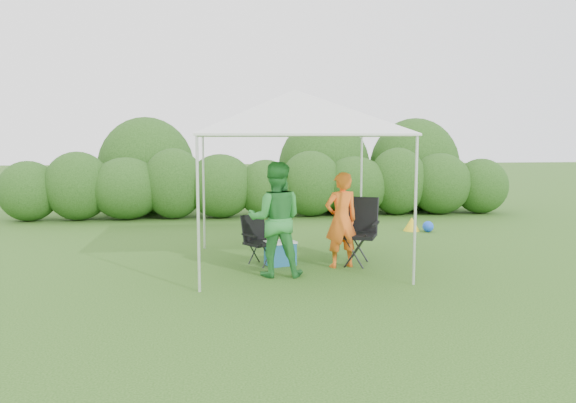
{
  "coord_description": "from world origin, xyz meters",
  "views": [
    {
      "loc": [
        -1.23,
        -8.48,
        2.08
      ],
      "look_at": [
        -0.12,
        0.4,
        1.05
      ],
      "focal_mm": 35.0,
      "sensor_mm": 36.0,
      "label": 1
    }
  ],
  "objects": [
    {
      "name": "lawn_toy",
      "position": [
        3.12,
        3.38,
        0.14
      ],
      "size": [
        0.61,
        0.51,
        0.3
      ],
      "color": "yellow",
      "rests_on": "ground"
    },
    {
      "name": "chair_right",
      "position": [
        1.04,
        0.43,
        0.62
      ],
      "size": [
        0.82,
        0.8,
        1.09
      ],
      "rotation": [
        0.0,
        0.0,
        -0.41
      ],
      "color": "black",
      "rests_on": "ground"
    },
    {
      "name": "bottle",
      "position": [
        -0.18,
        0.42,
        0.5
      ],
      "size": [
        0.06,
        0.06,
        0.22
      ],
      "primitive_type": "cylinder",
      "color": "#592D0C",
      "rests_on": "cooler"
    },
    {
      "name": "chair_left",
      "position": [
        -0.6,
        0.55,
        0.46
      ],
      "size": [
        0.64,
        0.63,
        0.82
      ],
      "rotation": [
        0.0,
        0.0,
        0.59
      ],
      "color": "black",
      "rests_on": "ground"
    },
    {
      "name": "cooler",
      "position": [
        -0.24,
        0.46,
        0.2
      ],
      "size": [
        0.55,
        0.47,
        0.39
      ],
      "rotation": [
        0.0,
        0.0,
        0.32
      ],
      "color": "#205F93",
      "rests_on": "ground"
    },
    {
      "name": "woman",
      "position": [
        -0.39,
        -0.23,
        0.86
      ],
      "size": [
        0.91,
        0.75,
        1.72
      ],
      "primitive_type": "imported",
      "rotation": [
        0.0,
        0.0,
        3.02
      ],
      "color": "#2C8837",
      "rests_on": "ground"
    },
    {
      "name": "hedge",
      "position": [
        0.0,
        6.0,
        0.82
      ],
      "size": [
        13.28,
        1.53,
        1.8
      ],
      "color": "#295219",
      "rests_on": "ground"
    },
    {
      "name": "ground",
      "position": [
        0.0,
        0.0,
        0.0
      ],
      "size": [
        70.0,
        70.0,
        0.0
      ],
      "primitive_type": "plane",
      "color": "#37621F"
    },
    {
      "name": "canopy",
      "position": [
        0.0,
        0.5,
        2.46
      ],
      "size": [
        3.1,
        3.1,
        2.83
      ],
      "color": "silver",
      "rests_on": "ground"
    },
    {
      "name": "man",
      "position": [
        0.71,
        0.19,
        0.76
      ],
      "size": [
        0.63,
        0.48,
        1.53
      ],
      "primitive_type": "imported",
      "rotation": [
        0.0,
        0.0,
        3.37
      ],
      "color": "orange",
      "rests_on": "ground"
    }
  ]
}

